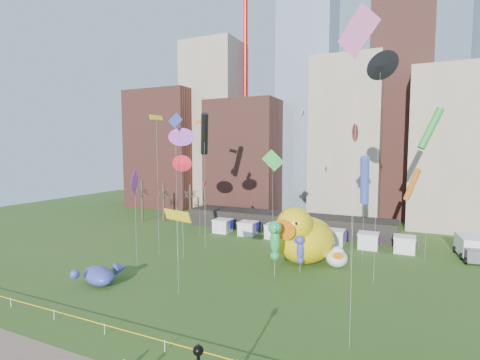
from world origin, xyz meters
The scene contains 30 objects.
ground centered at (0.00, 0.00, 0.00)m, with size 160.00×160.00×0.00m, color #2D5119.
skyline centered at (2.25, 61.06, 21.44)m, with size 101.00×23.00×68.00m.
crane_left centered at (-21.11, 64.00, 46.90)m, with size 23.00×1.00×76.00m.
pavilion centered at (-4.00, 42.00, 1.60)m, with size 38.00×6.00×3.20m, color black.
vendor_tents centered at (1.02, 36.00, 1.11)m, with size 33.24×2.80×2.40m.
bare_trees centered at (-30.17, 40.54, 4.01)m, with size 8.44×6.44×8.50m.
caution_tape centered at (0.00, 0.00, 0.68)m, with size 50.00×0.06×0.90m.
big_duck centered at (3.84, 24.75, 3.58)m, with size 9.40×11.00×7.81m.
small_duck centered at (8.23, 25.07, 1.33)m, with size 3.44×4.07×2.90m.
seahorse_green centered at (2.16, 18.40, 4.78)m, with size 1.89×2.20×6.74m.
seahorse_purple centered at (4.51, 21.00, 3.23)m, with size 1.52×1.71×4.70m.
whale_inflatable centered at (-14.86, 8.08, 1.03)m, with size 5.72×6.39×2.25m.
box_truck centered at (24.23, 36.84, 1.51)m, with size 3.40×7.16×2.93m.
kite_0 centered at (-11.34, 25.22, 9.82)m, with size 1.15×2.09×10.23m.
kite_1 centered at (3.45, 25.18, 19.38)m, with size 0.62×1.85×20.05m.
kite_2 centered at (-15.57, 32.49, 17.59)m, with size 3.32×4.14×21.14m.
kite_3 centered at (-1.85, 28.73, 13.28)m, with size 3.11×1.00×15.05m.
kite_4 centered at (-15.80, 19.85, 19.17)m, with size 0.70×2.30×19.76m.
kite_5 centered at (10.95, 28.71, 10.95)m, with size 1.39×3.95×14.26m.
kite_6 centered at (16.67, 34.00, 10.19)m, with size 2.44×2.59×12.54m.
kite_7 centered at (-15.06, 14.34, 10.85)m, with size 1.52×3.22×12.70m.
kite_8 centered at (-18.61, 29.89, 12.66)m, with size 2.78×0.53×14.04m.
kite_9 centered at (12.45, 6.43, 23.10)m, with size 3.20×2.02×25.31m.
kite_10 centered at (12.99, 20.85, 23.94)m, with size 2.51×2.30×25.48m.
kite_11 centered at (18.56, 32.55, 17.77)m, with size 3.32×2.31×20.54m.
kite_12 centered at (-5.26, 9.41, 8.28)m, with size 3.77×1.49×8.87m.
kite_13 centered at (-11.76, 18.63, 18.12)m, with size 1.14×1.69×19.83m.
kite_14 centered at (-16.70, 32.54, 19.50)m, with size 1.97×1.47×20.12m.
kite_15 centered at (-11.78, 20.03, 16.68)m, with size 2.39×1.03×17.91m.
kite_16 centered at (9.78, 26.08, 17.08)m, with size 0.49×2.28×18.24m.
Camera 1 is at (15.96, -20.97, 15.16)m, focal length 27.00 mm.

